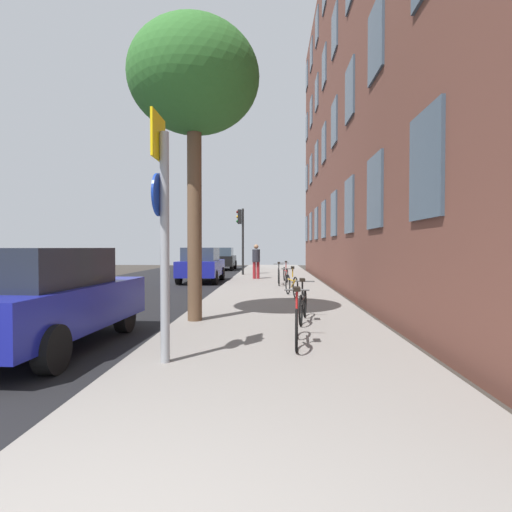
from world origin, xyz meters
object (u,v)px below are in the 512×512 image
tree_near (194,80)px  pedestrian_0 (256,259)px  car_1 (201,264)px  bicycle_2 (292,285)px  car_0 (41,297)px  traffic_light (241,229)px  bicycle_3 (279,276)px  bicycle_4 (286,274)px  bicycle_0 (297,322)px  bicycle_1 (303,304)px  car_2 (222,258)px  sign_post (163,221)px

tree_near → pedestrian_0: bearing=85.8°
tree_near → car_1: size_ratio=1.55×
pedestrian_0 → bicycle_2: bearing=-78.9°
bicycle_2 → car_0: size_ratio=0.42×
traffic_light → bicycle_3: (2.00, -6.00, -2.16)m
tree_near → bicycle_4: 10.83m
bicycle_0 → bicycle_1: (0.25, 1.99, -0.01)m
bicycle_4 → pedestrian_0: pedestrian_0 is taller
pedestrian_0 → bicycle_0: bearing=-85.0°
traffic_light → bicycle_4: size_ratio=2.24×
car_2 → bicycle_3: bearing=-73.0°
traffic_light → car_0: bearing=-96.9°
bicycle_1 → bicycle_3: bicycle_3 is taller
bicycle_0 → bicycle_3: 10.10m
bicycle_3 → pedestrian_0: bearing=108.4°
traffic_light → bicycle_0: 16.38m
bicycle_1 → bicycle_3: (-0.36, 8.12, 0.02)m
bicycle_4 → pedestrian_0: bearing=129.0°
car_2 → bicycle_4: bearing=-69.6°
tree_near → bicycle_2: size_ratio=3.59×
car_1 → bicycle_0: bearing=-73.5°
traffic_light → car_1: 4.35m
pedestrian_0 → car_0: (-2.91, -13.29, -0.23)m
car_1 → tree_near: bearing=-80.7°
pedestrian_0 → car_0: size_ratio=0.41×
bicycle_0 → car_2: car_2 is taller
bicycle_1 → bicycle_4: bicycle_4 is taller
bicycle_3 → bicycle_1: bearing=-87.4°
bicycle_0 → car_1: car_1 is taller
car_0 → car_1: 12.53m
bicycle_2 → bicycle_3: bicycle_2 is taller
bicycle_4 → pedestrian_0: (-1.37, 1.69, 0.59)m
bicycle_3 → bicycle_4: (0.33, 1.44, -0.00)m
traffic_light → car_1: bearing=-113.6°
sign_post → car_2: bearing=95.3°
pedestrian_0 → car_2: (-2.87, 9.69, -0.23)m
car_1 → car_2: 10.46m
car_1 → traffic_light: bearing=66.4°
bicycle_4 → bicycle_1: bearing=-89.8°
bicycle_0 → car_2: size_ratio=0.40×
tree_near → car_2: 21.45m
car_2 → pedestrian_0: bearing=-73.5°
tree_near → sign_post: bearing=-86.8°
sign_post → bicycle_0: (1.82, 1.06, -1.51)m
bicycle_2 → bicycle_3: bearing=94.9°
car_1 → bicycle_2: bearing=-58.0°
bicycle_2 → car_0: bearing=-124.4°
traffic_light → pedestrian_0: (0.96, -2.86, -1.57)m
bicycle_1 → car_1: 11.21m
bicycle_2 → bicycle_4: (-0.01, 5.34, -0.01)m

